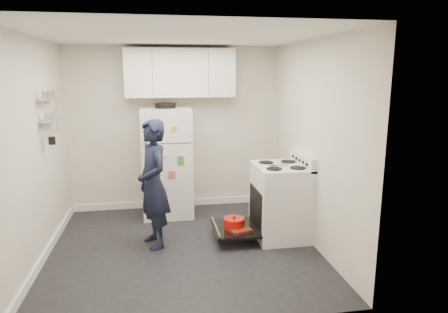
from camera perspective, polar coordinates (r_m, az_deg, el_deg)
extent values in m
cube|color=black|center=(5.05, -5.86, -12.80)|extent=(3.20, 3.20, 0.01)
cube|color=white|center=(4.61, -6.54, 16.76)|extent=(3.20, 3.20, 0.01)
cube|color=beige|center=(6.25, -7.12, 3.94)|extent=(3.20, 0.01, 2.50)
cube|color=beige|center=(3.11, -4.28, -4.03)|extent=(3.20, 0.01, 2.50)
cube|color=beige|center=(4.84, -25.42, 0.59)|extent=(0.01, 3.20, 2.50)
cube|color=beige|center=(5.02, 12.36, 1.83)|extent=(0.01, 3.20, 2.50)
cube|color=white|center=(5.19, -24.06, -12.52)|extent=(0.03, 3.20, 0.10)
cube|color=white|center=(6.50, -6.85, -6.61)|extent=(3.20, 0.03, 0.10)
cube|color=silver|center=(5.24, 8.05, -6.50)|extent=(0.65, 0.76, 0.92)
cube|color=black|center=(5.24, 7.29, -7.18)|extent=(0.53, 0.60, 0.52)
cube|color=orange|center=(5.32, 10.10, -6.96)|extent=(0.02, 0.56, 0.46)
cylinder|color=black|center=(5.32, 7.76, -8.97)|extent=(0.34, 0.34, 0.02)
cube|color=silver|center=(5.19, 11.22, -0.50)|extent=(0.08, 0.76, 0.18)
cube|color=silver|center=(5.11, 8.20, -1.44)|extent=(0.65, 0.76, 0.03)
cube|color=#B2B2B7|center=(5.04, 7.84, -1.21)|extent=(0.22, 0.03, 0.01)
cube|color=black|center=(5.21, 1.54, -10.21)|extent=(0.55, 0.70, 0.03)
cylinder|color=#B2B2B7|center=(5.15, -1.17, -10.00)|extent=(0.02, 0.66, 0.02)
cylinder|color=#AC0F07|center=(5.13, 1.43, -9.63)|extent=(0.25, 0.25, 0.12)
cylinder|color=#AC0F07|center=(5.11, 1.43, -8.91)|extent=(0.26, 0.26, 0.02)
sphere|color=#AC0F07|center=(5.10, 1.44, -8.62)|extent=(0.04, 0.04, 0.04)
cube|color=maroon|center=(5.03, 2.54, -10.59)|extent=(0.29, 0.20, 0.04)
cube|color=maroon|center=(5.44, 1.53, -8.83)|extent=(0.27, 0.15, 0.04)
cube|color=silver|center=(5.98, -8.14, -0.82)|extent=(0.72, 0.70, 1.60)
cube|color=#4C4C4C|center=(5.56, -8.13, 1.87)|extent=(0.68, 0.01, 0.01)
cube|color=#B2B2B7|center=(5.53, -11.07, 2.96)|extent=(0.03, 0.03, 0.20)
cube|color=#B2B2B7|center=(5.60, -10.90, -1.28)|extent=(0.03, 0.03, 0.55)
cylinder|color=black|center=(5.85, -8.38, 7.21)|extent=(0.30, 0.30, 0.07)
cube|color=#2D842C|center=(5.61, -6.22, -0.57)|extent=(0.09, 0.01, 0.12)
cube|color=gold|center=(5.53, -7.15, 3.96)|extent=(0.07, 0.01, 0.07)
cube|color=silver|center=(5.57, -8.61, 0.86)|extent=(0.12, 0.01, 0.16)
cube|color=gold|center=(5.53, -9.72, 3.16)|extent=(0.06, 0.01, 0.06)
cube|color=#B25D32|center=(5.65, -7.49, -2.59)|extent=(0.10, 0.01, 0.10)
cube|color=silver|center=(6.02, -6.29, 11.78)|extent=(1.60, 0.33, 0.70)
cube|color=#B2B2B7|center=(5.24, -23.67, 7.59)|extent=(0.14, 0.60, 0.02)
cube|color=#B2B2B7|center=(5.26, -23.44, 4.88)|extent=(0.14, 0.60, 0.02)
cylinder|color=black|center=(5.11, -23.37, 2.09)|extent=(0.08, 0.08, 0.09)
imported|color=black|center=(4.91, -10.09, -3.87)|extent=(0.54, 0.66, 1.57)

